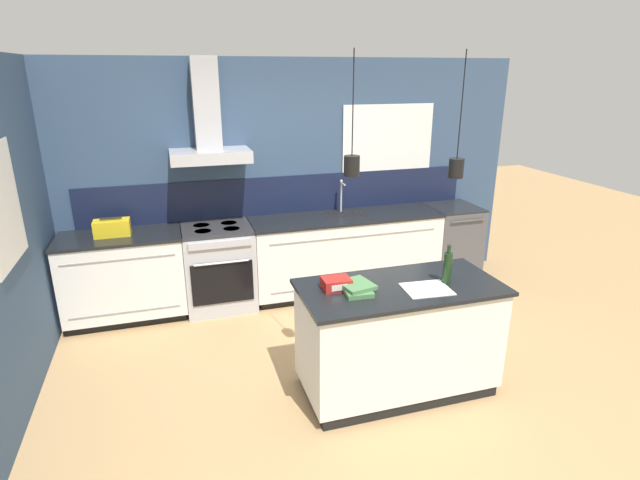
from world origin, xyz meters
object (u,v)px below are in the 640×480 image
object	(u,v)px
oven_range	(219,267)
book_stack	(356,287)
dishwasher	(450,242)
bottle_on_island	(447,267)
yellow_toolbox	(112,228)
red_supply_box	(336,284)

from	to	relation	value
oven_range	book_stack	size ratio (longest dim) A/B	3.04
dishwasher	bottle_on_island	bearing A→B (deg)	-122.66
bottle_on_island	yellow_toolbox	distance (m)	3.24
oven_range	red_supply_box	size ratio (longest dim) A/B	4.37
red_supply_box	oven_range	bearing A→B (deg)	110.59
dishwasher	book_stack	distance (m)	2.83
book_stack	yellow_toolbox	distance (m)	2.67
oven_range	red_supply_box	world-z (taller)	red_supply_box
book_stack	red_supply_box	distance (m)	0.15
dishwasher	book_stack	size ratio (longest dim) A/B	3.04
book_stack	yellow_toolbox	xyz separation A→B (m)	(-1.83, 1.94, 0.05)
yellow_toolbox	red_supply_box	bearing A→B (deg)	-47.44
dishwasher	red_supply_box	xyz separation A→B (m)	(-2.13, -1.85, 0.50)
bottle_on_island	red_supply_box	world-z (taller)	bottle_on_island
dishwasher	yellow_toolbox	xyz separation A→B (m)	(-3.83, 0.00, 0.54)
oven_range	red_supply_box	xyz separation A→B (m)	(0.70, -1.85, 0.50)
oven_range	dishwasher	distance (m)	2.82
red_supply_box	bottle_on_island	bearing A→B (deg)	-9.78
oven_range	book_stack	xyz separation A→B (m)	(0.82, -1.94, 0.49)
book_stack	red_supply_box	bearing A→B (deg)	146.77
bottle_on_island	oven_range	bearing A→B (deg)	127.68
yellow_toolbox	dishwasher	bearing A→B (deg)	-0.00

